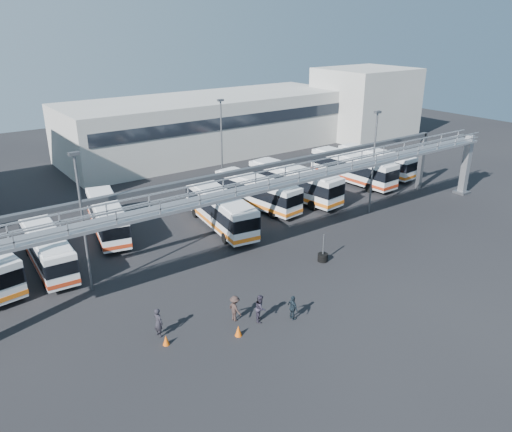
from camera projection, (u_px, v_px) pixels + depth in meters
ground at (331, 271)px, 38.70m from camera, size 140.00×140.00×0.00m
gantry at (285, 185)px, 41.11m from camera, size 51.40×5.15×7.10m
warehouse at (210, 125)px, 72.41m from camera, size 42.00×14.00×8.00m
building_right at (365, 103)px, 81.52m from camera, size 14.00×12.00×11.00m
light_pole_left at (82, 216)px, 33.90m from camera, size 0.70×0.35×10.21m
light_pole_mid at (374, 157)px, 48.42m from camera, size 0.70×0.35×10.21m
light_pole_back at (222, 140)px, 55.36m from camera, size 0.70×0.35×10.21m
bus_1 at (47, 248)px, 38.71m from camera, size 2.77×10.09×3.03m
bus_2 at (107, 216)px, 44.88m from camera, size 4.44×10.58×3.13m
bus_4 at (220, 209)px, 46.22m from camera, size 4.07×11.36×3.37m
bus_5 at (257, 191)px, 51.27m from camera, size 3.86×10.81×3.21m
bus_6 at (294, 182)px, 53.61m from camera, size 4.16×11.80×3.51m
bus_8 at (353, 168)px, 58.91m from camera, size 3.23×11.41×3.43m
bus_9 at (376, 161)px, 62.24m from camera, size 3.35×10.49×3.13m
pedestrian_a at (158, 322)px, 30.47m from camera, size 0.59×0.78×1.92m
pedestrian_b at (261, 308)px, 32.08m from camera, size 1.11×1.12×1.83m
pedestrian_c at (235, 308)px, 32.09m from camera, size 0.70×1.16×1.76m
pedestrian_d at (293, 308)px, 32.21m from camera, size 0.50×1.03×1.70m
cone_left at (238, 331)px, 30.68m from camera, size 0.51×0.51×0.71m
cone_right at (166, 340)px, 29.84m from camera, size 0.43×0.43×0.65m
tire_stack at (323, 257)px, 40.17m from camera, size 0.83×0.83×2.37m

